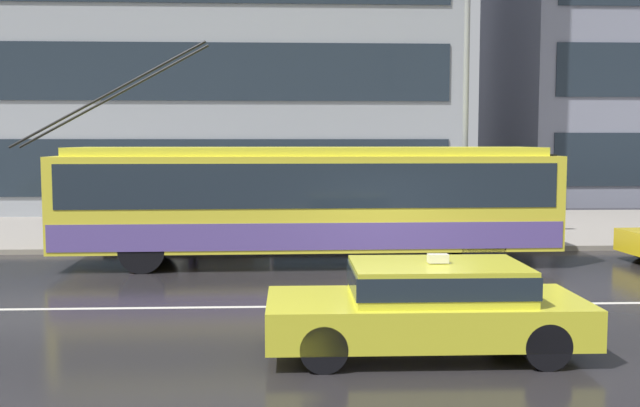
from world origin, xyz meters
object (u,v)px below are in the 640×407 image
(bus_shelter, at_px, (208,171))
(street_lamp, at_px, (466,90))
(pedestrian_at_shelter, at_px, (137,185))
(taxi_oncoming_near, at_px, (430,303))
(trolleybus, at_px, (308,199))
(pedestrian_approaching_curb, at_px, (193,207))

(bus_shelter, bearing_deg, street_lamp, -9.21)
(pedestrian_at_shelter, relative_size, street_lamp, 0.28)
(taxi_oncoming_near, xyz_separation_m, street_lamp, (2.91, 9.98, 3.63))
(trolleybus, xyz_separation_m, pedestrian_at_shelter, (-4.54, 2.32, 0.20))
(trolleybus, bearing_deg, taxi_oncoming_near, -79.10)
(trolleybus, xyz_separation_m, street_lamp, (4.38, 2.36, 2.78))
(trolleybus, distance_m, bus_shelter, 4.49)
(taxi_oncoming_near, xyz_separation_m, pedestrian_approaching_curb, (-4.59, 10.43, 0.42))
(street_lamp, bearing_deg, pedestrian_approaching_curb, 176.60)
(taxi_oncoming_near, distance_m, pedestrian_approaching_curb, 11.40)
(pedestrian_at_shelter, distance_m, street_lamp, 9.28)
(taxi_oncoming_near, height_order, pedestrian_at_shelter, pedestrian_at_shelter)
(bus_shelter, xyz_separation_m, pedestrian_approaching_curb, (-0.38, -0.71, -0.97))
(bus_shelter, height_order, pedestrian_approaching_curb, bus_shelter)
(taxi_oncoming_near, relative_size, bus_shelter, 1.12)
(pedestrian_at_shelter, height_order, pedestrian_approaching_curb, pedestrian_at_shelter)
(trolleybus, distance_m, street_lamp, 5.70)
(trolleybus, height_order, pedestrian_approaching_curb, trolleybus)
(taxi_oncoming_near, xyz_separation_m, pedestrian_at_shelter, (-6.00, 9.94, 1.05))
(street_lamp, bearing_deg, trolleybus, -151.65)
(trolleybus, relative_size, pedestrian_approaching_curb, 7.64)
(bus_shelter, xyz_separation_m, pedestrian_at_shelter, (-1.79, -1.19, -0.34))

